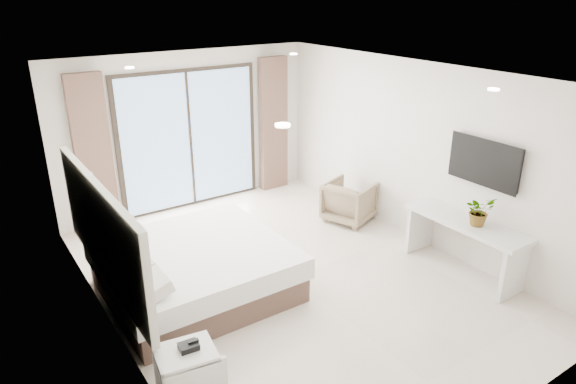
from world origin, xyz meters
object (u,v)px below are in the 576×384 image
Objects in this scene: armchair at (349,200)px; nightstand at (187,372)px; console_desk at (465,234)px; bed at (194,269)px.

nightstand is at bearing 99.05° from armchair.
nightstand is 0.36× the size of console_desk.
nightstand is 4.07m from console_desk.
console_desk reaches higher than nightstand.
bed is at bearing 153.98° from console_desk.
console_desk is at bearing 9.42° from nightstand.
bed is 3.10m from armchair.
nightstand is 4.44m from armchair.
console_desk reaches higher than armchair.
console_desk is at bearing 164.82° from armchair.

